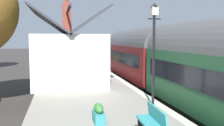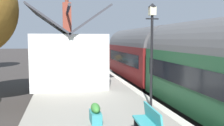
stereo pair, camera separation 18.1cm
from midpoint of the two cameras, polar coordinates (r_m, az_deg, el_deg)
ground_plane at (r=16.71m, az=6.35°, el=-6.71°), size 160.00×160.00×0.00m
platform at (r=15.90m, az=-6.29°, el=-5.76°), size 32.00×5.29×0.86m
platform_edge_coping at (r=16.22m, az=2.40°, el=-3.92°), size 32.00×0.36×0.02m
rail_near at (r=17.25m, az=11.51°, el=-6.16°), size 52.00×0.08×0.14m
rail_far at (r=16.75m, az=6.94°, el=-6.44°), size 52.00×0.08×0.14m
train at (r=14.94m, az=11.95°, el=0.36°), size 19.63×2.73×4.32m
station_building at (r=15.47m, az=-9.49°, el=1.43°), size 6.21×4.21×5.38m
bench_mid_platform at (r=26.29m, az=-6.48°, el=0.70°), size 1.41×0.48×0.88m
bench_platform_end at (r=22.42m, az=-6.04°, el=-0.13°), size 1.40×0.44×0.88m
bench_by_lamp at (r=6.85m, az=8.98°, el=-13.20°), size 1.42×0.50×0.88m
planter_edge_near at (r=27.30m, az=-13.00°, el=0.40°), size 0.94×0.32×0.63m
planter_edge_far at (r=26.69m, az=-5.28°, el=0.77°), size 0.63×0.63×0.92m
planter_under_sign at (r=20.09m, az=-10.71°, el=-0.98°), size 0.62×0.62×0.77m
planter_by_door at (r=24.42m, az=-9.06°, el=0.12°), size 0.38×0.38×0.75m
planter_bench_left at (r=8.18m, az=-3.11°, el=-11.34°), size 0.79×0.32×0.62m
lamp_post_platform at (r=9.75m, az=9.55°, el=6.01°), size 0.32×0.50×4.00m
station_sign_board at (r=24.37m, az=-4.28°, el=2.02°), size 0.96×0.06×1.57m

